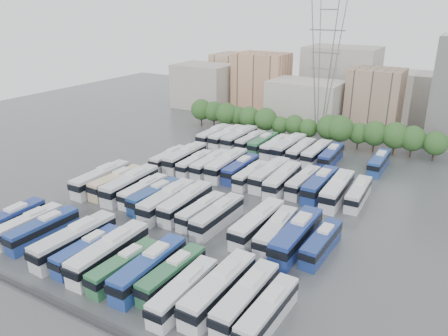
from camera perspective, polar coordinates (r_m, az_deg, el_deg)
The scene contains 55 objects.
ground at distance 76.95m, azimuth -1.29°, elevation -4.53°, with size 220.00×220.00×0.00m, color #424447.
parapet at distance 55.66m, azimuth -20.23°, elevation -16.71°, with size 56.00×0.50×0.50m, color #2D2D30.
tree_line at distance 111.25m, azimuth 10.28°, elevation 5.64°, with size 66.20×7.69×8.02m.
city_buildings at distance 140.41m, azimuth 11.78°, elevation 10.16°, with size 102.00×35.00×20.00m.
electricity_pylon at distance 115.31m, azimuth 13.03°, elevation 13.23°, with size 9.00×6.91×33.83m.
bus_r0_s0 at distance 74.35m, azimuth -26.27°, elevation -6.24°, with size 3.09×12.07×3.76m.
bus_r0_s1 at distance 72.27m, azimuth -24.19°, elevation -6.78°, with size 2.64×11.16×3.49m.
bus_r0_s2 at distance 69.94m, azimuth -22.55°, elevation -7.41°, with size 2.96×11.54×3.59m.
bus_r0_s4 at distance 64.87m, azimuth -18.94°, elevation -8.90°, with size 3.41×13.37×4.16m.
bus_r0_s5 at distance 62.61m, azimuth -17.40°, elevation -10.23°, with size 2.50×10.95×3.43m.
bus_r0_s6 at distance 60.64m, azimuth -14.75°, elevation -10.62°, with size 3.16×13.30×4.16m.
bus_r0_s7 at distance 58.05m, azimuth -12.96°, elevation -12.39°, with size 2.89×11.09×3.45m.
bus_r0_s8 at distance 56.61m, azimuth -9.73°, elevation -12.74°, with size 3.12×12.81×4.00m.
bus_r0_s9 at distance 55.54m, azimuth -6.78°, elevation -13.59°, with size 2.78×11.32×3.53m.
bus_r0_s10 at distance 52.56m, azimuth -5.27°, elevation -15.72°, with size 2.67×11.57×3.62m.
bus_r0_s11 at distance 52.35m, azimuth -0.65°, elevation -15.46°, with size 3.09×13.10×4.10m.
bus_r0_s12 at distance 51.27m, azimuth 2.92°, elevation -16.58°, with size 2.76×12.20×3.82m.
bus_r0_s13 at distance 49.82m, azimuth 5.73°, elevation -18.17°, with size 2.81×11.31×3.53m.
bus_r1_s0 at distance 84.83m, azimuth -15.76°, elevation -1.36°, with size 3.14×13.27×4.15m.
bus_r1_s1 at distance 83.08m, azimuth -13.87°, elevation -1.78°, with size 2.95×12.14×3.79m.
bus_r1_s2 at distance 80.86m, azimuth -12.15°, elevation -2.10°, with size 3.52×13.61×4.23m.
bus_r1_s3 at distance 78.65m, azimuth -10.47°, elevation -2.94°, with size 2.49×11.15×3.49m.
bus_r1_s4 at distance 76.11m, azimuth -9.00°, elevation -3.60°, with size 3.16×11.85×3.68m.
bus_r1_s5 at distance 73.55m, azimuth -7.42°, elevation -4.24°, with size 3.10×13.09×4.09m.
bus_r1_s6 at distance 72.66m, azimuth -5.00°, elevation -4.52°, with size 3.03×12.73×3.98m.
bus_r1_s7 at distance 70.32m, azimuth -2.95°, elevation -5.61°, with size 2.90×11.00×3.42m.
bus_r1_s8 at distance 68.34m, azimuth -0.84°, elevation -6.24°, with size 2.95×12.14×3.79m.
bus_r1_s10 at distance 66.05m, azimuth 4.39°, elevation -7.21°, with size 3.25×12.99×4.05m.
bus_r1_s11 at distance 64.54m, azimuth 6.83°, elevation -8.17°, with size 3.22×12.10×3.76m.
bus_r1_s12 at distance 63.22m, azimuth 9.45°, elevation -8.71°, with size 3.07×13.71×4.30m.
bus_r1_s13 at distance 62.99m, azimuth 12.62°, elevation -9.49°, with size 2.74×11.15×3.48m.
bus_r2_s1 at distance 94.04m, azimuth -7.17°, elevation 1.28°, with size 2.69×11.20×3.50m.
bus_r2_s2 at distance 93.41m, azimuth -5.11°, elevation 1.43°, with size 3.22×13.21×4.12m.
bus_r2_s3 at distance 90.72m, azimuth -3.81°, elevation 0.64°, with size 2.63×11.02×3.44m.
bus_r2_s4 at distance 89.62m, azimuth -1.73°, elevation 0.54°, with size 2.70×12.07×3.78m.
bus_r2_s5 at distance 88.71m, azimuth 0.36°, elevation 0.46°, with size 3.28×13.45×4.20m.
bus_r2_s6 at distance 87.35m, azimuth 2.19°, elevation -0.06°, with size 2.56×11.70×3.67m.
bus_r2_s7 at distance 84.49m, azimuth 3.51°, elevation -0.93°, with size 2.57×10.93×3.42m.
bus_r2_s8 at distance 84.39m, azimuth 6.01°, elevation -0.81°, with size 3.11×12.96×4.05m.
bus_r2_s9 at distance 81.99m, azimuth 7.66°, elevation -1.53°, with size 3.25×13.12×4.09m.
bus_r2_s10 at distance 82.31m, azimuth 10.30°, elevation -1.77°, with size 2.91×11.62×3.62m.
bus_r2_s11 at distance 81.14m, azimuth 12.43°, elevation -2.12°, with size 3.00×12.93×4.05m.
bus_r2_s12 at distance 79.45m, azimuth 14.56°, elevation -2.77°, with size 3.24×13.33×4.16m.
bus_r2_s13 at distance 79.75m, azimuth 17.14°, elevation -3.19°, with size 2.88×11.41×3.56m.
bus_r3_s1 at distance 108.89m, azimuth -1.31°, elevation 4.30°, with size 2.79×12.45×3.90m.
bus_r3_s2 at distance 107.52m, azimuth 0.42°, elevation 4.12°, with size 3.41×12.97×4.03m.
bus_r3_s3 at distance 106.47m, azimuth 2.02°, elevation 3.97°, with size 3.17×13.30×4.15m.
bus_r3_s4 at distance 104.96m, azimuth 3.54°, elevation 3.52°, with size 3.02×11.45×3.56m.
bus_r3_s5 at distance 103.29m, azimuth 5.12°, elevation 3.23°, with size 2.65×11.80×3.70m.
bus_r3_s6 at distance 101.56m, azimuth 6.72°, elevation 2.85°, with size 2.78×11.74×3.67m.
bus_r3_s7 at distance 100.50m, azimuth 8.43°, elevation 2.73°, with size 3.58×13.58×4.22m.
bus_r3_s8 at distance 98.95m, azimuth 10.05°, elevation 2.21°, with size 2.71×12.13×3.80m.
bus_r3_s9 at distance 98.14m, azimuth 11.99°, elevation 1.93°, with size 3.08×12.39×3.86m.
bus_r3_s10 at distance 97.40m, azimuth 13.81°, elevation 1.58°, with size 2.80×11.77×3.68m.
bus_r3_s13 at distance 96.47m, azimuth 19.60°, elevation 0.72°, with size 2.51×11.37×3.57m.
Camera 1 is at (36.66, -59.03, 33.06)m, focal length 35.00 mm.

